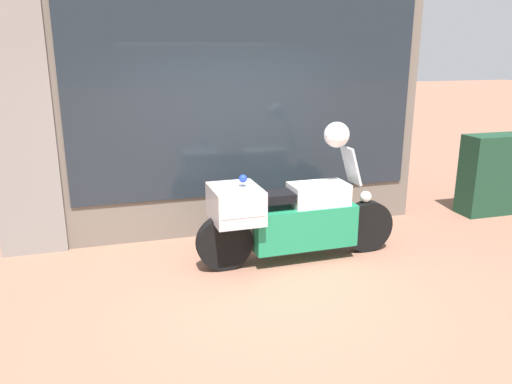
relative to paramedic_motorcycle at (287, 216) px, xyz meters
name	(u,v)px	position (x,y,z in m)	size (l,w,h in m)	color
ground_plane	(266,293)	(-0.47, -0.70, -0.55)	(60.00, 60.00, 0.00)	#8E604C
shop_building	(193,82)	(-0.82, 1.29, 1.46)	(5.56, 0.55, 4.00)	#6B6056
window_display	(243,194)	(-0.17, 1.33, -0.09)	(4.36, 0.30, 1.94)	slate
paramedic_motorcycle	(287,216)	(0.00, 0.00, 0.00)	(2.45, 0.67, 1.33)	black
utility_cabinet	(492,174)	(3.58, 0.83, 0.05)	(0.94, 0.42, 1.20)	#193D28
white_helmet	(337,135)	(0.59, 0.01, 0.92)	(0.29, 0.29, 0.29)	white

